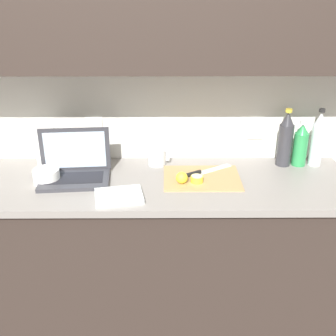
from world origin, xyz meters
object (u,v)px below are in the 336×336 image
at_px(lemon_whole_beside, 182,178).
at_px(bottle_oil_tall, 300,145).
at_px(bowl_white, 46,176).
at_px(bottle_green_soda, 285,140).
at_px(bottle_water_clear, 318,140).
at_px(laptop, 75,167).
at_px(paper_towel_roll, 46,147).
at_px(lemon_half_cut, 197,179).
at_px(cutting_board, 202,178).
at_px(measuring_cup, 157,157).
at_px(knife, 199,173).

relative_size(lemon_whole_beside, bottle_oil_tall, 0.23).
relative_size(lemon_whole_beside, bowl_white, 0.45).
relative_size(bottle_green_soda, bottle_water_clear, 1.00).
xyz_separation_m(laptop, lemon_whole_beside, (0.55, -0.08, -0.02)).
distance_m(bowl_white, paper_towel_roll, 0.21).
bearing_deg(bowl_white, bottle_oil_tall, 8.97).
relative_size(bottle_oil_tall, paper_towel_roll, 1.12).
distance_m(laptop, paper_towel_roll, 0.23).
xyz_separation_m(laptop, lemon_half_cut, (0.62, -0.07, -0.03)).
bearing_deg(lemon_whole_beside, paper_towel_roll, 162.85).
distance_m(laptop, cutting_board, 0.65).
distance_m(bottle_oil_tall, measuring_cup, 0.78).
distance_m(bottle_green_soda, paper_towel_roll, 1.29).
bearing_deg(bottle_water_clear, bottle_oil_tall, 180.00).
relative_size(bottle_oil_tall, bowl_white, 1.91).
xyz_separation_m(cutting_board, lemon_whole_beside, (-0.11, -0.07, 0.03)).
bearing_deg(bottle_green_soda, lemon_whole_beside, -156.93).
xyz_separation_m(laptop, knife, (0.64, 0.03, -0.04)).
distance_m(laptop, lemon_whole_beside, 0.55).
xyz_separation_m(cutting_board, bottle_oil_tall, (0.55, 0.18, 0.11)).
bearing_deg(bottle_green_soda, lemon_half_cut, -154.98).
relative_size(cutting_board, paper_towel_roll, 1.74).
xyz_separation_m(bottle_green_soda, bottle_water_clear, (0.17, -0.00, 0.00)).
height_order(laptop, bottle_green_soda, bottle_green_soda).
relative_size(knife, lemon_whole_beside, 4.66).
relative_size(cutting_board, lemon_half_cut, 6.16).
bearing_deg(cutting_board, bottle_water_clear, 15.48).
bearing_deg(cutting_board, bottle_green_soda, 20.90).
bearing_deg(lemon_half_cut, laptop, 173.82).
bearing_deg(cutting_board, lemon_whole_beside, -148.29).
xyz_separation_m(bottle_green_soda, measuring_cup, (-0.69, 0.01, -0.10)).
height_order(knife, paper_towel_roll, paper_towel_roll).
xyz_separation_m(knife, lemon_whole_beside, (-0.09, -0.11, 0.02)).
bearing_deg(bottle_water_clear, paper_towel_roll, -179.28).
bearing_deg(measuring_cup, paper_towel_roll, -177.50).
xyz_separation_m(bowl_white, paper_towel_roll, (-0.04, 0.19, 0.08)).
bearing_deg(paper_towel_roll, bottle_oil_tall, 0.76).
bearing_deg(laptop, bottle_green_soda, 3.66).
bearing_deg(bowl_white, lemon_whole_beside, -2.60).
distance_m(knife, bowl_white, 0.78).
bearing_deg(bowl_white, lemon_half_cut, -1.38).
distance_m(knife, paper_towel_roll, 0.83).
bearing_deg(measuring_cup, bottle_green_soda, -0.64).
bearing_deg(bottle_oil_tall, bottle_water_clear, -0.00).
bearing_deg(bottle_water_clear, bottle_green_soda, 180.00).
bearing_deg(bottle_water_clear, cutting_board, -164.52).
height_order(knife, bowl_white, bowl_white).
bearing_deg(bowl_white, cutting_board, 2.52).
distance_m(cutting_board, bottle_green_soda, 0.51).
distance_m(lemon_whole_beside, bowl_white, 0.68).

